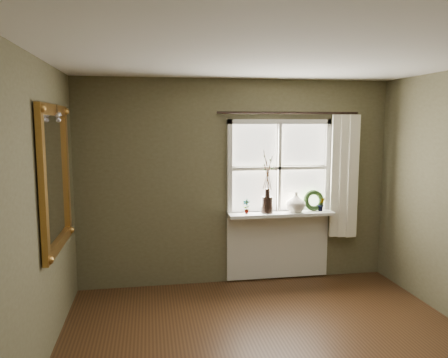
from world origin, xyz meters
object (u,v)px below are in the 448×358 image
at_px(dark_jug, 267,205).
at_px(gilt_mirror, 55,178).
at_px(wreath, 314,203).
at_px(cream_vase, 296,202).

relative_size(dark_jug, gilt_mirror, 0.16).
bearing_deg(gilt_mirror, wreath, 19.62).
relative_size(cream_vase, wreath, 0.93).
bearing_deg(dark_jug, wreath, 3.60).
bearing_deg(gilt_mirror, dark_jug, 23.58).
xyz_separation_m(cream_vase, gilt_mirror, (-2.71, -1.02, 0.50)).
relative_size(dark_jug, wreath, 0.76).
bearing_deg(wreath, gilt_mirror, -162.05).
relative_size(dark_jug, cream_vase, 0.82).
xyz_separation_m(dark_jug, gilt_mirror, (-2.33, -1.02, 0.52)).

